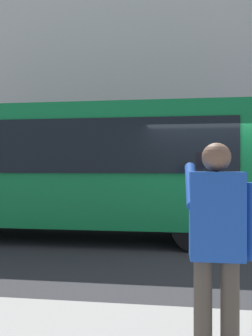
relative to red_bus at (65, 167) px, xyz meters
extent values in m
plane|color=#2B2B2D|center=(-3.30, 0.75, -1.68)|extent=(60.00, 60.00, 0.00)
cube|color=beige|center=(-3.30, -6.05, 4.32)|extent=(28.00, 0.80, 12.00)
cube|color=#0F7238|center=(-0.02, -0.01, 0.02)|extent=(9.00, 2.50, 2.60)
cube|color=black|center=(-0.02, 1.25, 0.42)|extent=(7.60, 0.06, 1.10)
cylinder|color=black|center=(-3.02, -1.11, -1.18)|extent=(1.00, 0.28, 1.00)
cylinder|color=black|center=(-3.02, 1.09, -1.18)|extent=(1.00, 0.28, 1.00)
cylinder|color=#4C4238|center=(-2.99, 5.36, -1.12)|extent=(0.14, 0.14, 0.82)
cylinder|color=#4C4238|center=(-2.79, 5.36, -1.12)|extent=(0.14, 0.14, 0.82)
cube|color=#1E4CAD|center=(-2.89, 5.36, -0.38)|extent=(0.40, 0.24, 0.66)
sphere|color=brown|center=(-2.89, 5.36, 0.06)|extent=(0.22, 0.22, 0.22)
cylinder|color=#1E4CAD|center=(-3.15, 5.36, -0.42)|extent=(0.09, 0.09, 0.58)
cylinder|color=#1E4CAD|center=(-2.71, 5.20, -0.16)|extent=(0.09, 0.48, 0.37)
cube|color=black|center=(-2.79, 5.06, 0.04)|extent=(0.07, 0.01, 0.14)
camera|label=1|loc=(-2.57, 8.07, -0.02)|focal=37.25mm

